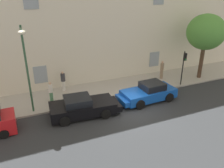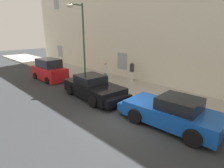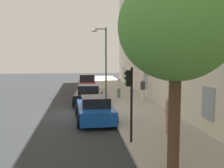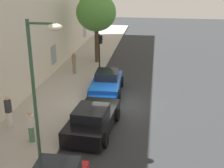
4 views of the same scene
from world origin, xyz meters
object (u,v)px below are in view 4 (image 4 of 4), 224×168
(sportscar_yellow_flank, at_px, (106,84))
(street_lamp, at_px, (42,70))
(sportscar_red_lead, at_px, (94,118))
(tree_near_kerb, at_px, (96,13))
(pedestrian_admiring, at_px, (9,111))
(traffic_light, at_px, (100,46))
(pedestrian_strolling, at_px, (31,126))
(pedestrian_bystander, at_px, (74,62))

(sportscar_yellow_flank, xyz_separation_m, street_lamp, (-8.62, 1.15, 3.70))
(sportscar_red_lead, relative_size, tree_near_kerb, 0.83)
(sportscar_yellow_flank, bearing_deg, pedestrian_admiring, 143.27)
(traffic_light, xyz_separation_m, pedestrian_strolling, (-11.54, 1.32, -1.30))
(sportscar_red_lead, height_order, pedestrian_strolling, pedestrian_strolling)
(tree_near_kerb, bearing_deg, pedestrian_bystander, 162.18)
(tree_near_kerb, relative_size, pedestrian_strolling, 3.65)
(traffic_light, bearing_deg, sportscar_yellow_flank, -164.65)
(traffic_light, bearing_deg, pedestrian_admiring, 163.05)
(sportscar_yellow_flank, relative_size, street_lamp, 0.78)
(pedestrian_strolling, distance_m, pedestrian_bystander, 10.75)
(pedestrian_bystander, bearing_deg, street_lamp, -170.32)
(sportscar_yellow_flank, bearing_deg, traffic_light, 15.35)
(pedestrian_strolling, height_order, pedestrian_bystander, pedestrian_bystander)
(tree_near_kerb, relative_size, traffic_light, 1.95)
(tree_near_kerb, bearing_deg, pedestrian_strolling, 178.12)
(tree_near_kerb, bearing_deg, pedestrian_admiring, 170.17)
(sportscar_yellow_flank, distance_m, pedestrian_bystander, 4.85)
(pedestrian_admiring, bearing_deg, pedestrian_bystander, -6.58)
(pedestrian_bystander, bearing_deg, pedestrian_strolling, -176.24)
(sportscar_red_lead, relative_size, pedestrian_strolling, 3.04)
(pedestrian_strolling, bearing_deg, traffic_light, -6.53)
(pedestrian_admiring, bearing_deg, sportscar_red_lead, -82.72)
(street_lamp, distance_m, pedestrian_admiring, 5.40)
(sportscar_yellow_flank, xyz_separation_m, tree_near_kerb, (7.26, 2.06, 3.95))
(sportscar_yellow_flank, xyz_separation_m, pedestrian_strolling, (-7.13, 2.53, 0.35))
(tree_near_kerb, xyz_separation_m, traffic_light, (-2.85, -0.85, -2.30))
(sportscar_yellow_flank, height_order, tree_near_kerb, tree_near_kerb)
(pedestrian_strolling, bearing_deg, pedestrian_bystander, 3.76)
(tree_near_kerb, distance_m, pedestrian_bystander, 5.23)
(traffic_light, height_order, pedestrian_bystander, traffic_light)
(pedestrian_strolling, xyz_separation_m, pedestrian_bystander, (10.72, 0.71, 0.06))
(tree_near_kerb, height_order, street_lamp, street_lamp)
(sportscar_red_lead, xyz_separation_m, pedestrian_strolling, (-1.92, 2.70, 0.36))
(street_lamp, xyz_separation_m, pedestrian_strolling, (1.49, 1.38, -3.35))
(street_lamp, height_order, pedestrian_bystander, street_lamp)
(sportscar_yellow_flank, distance_m, traffic_light, 4.86)
(tree_near_kerb, bearing_deg, sportscar_yellow_flank, -164.18)
(pedestrian_bystander, bearing_deg, sportscar_red_lead, -158.87)
(traffic_light, distance_m, pedestrian_bystander, 2.51)
(sportscar_yellow_flank, relative_size, pedestrian_admiring, 2.79)
(street_lamp, height_order, pedestrian_strolling, street_lamp)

